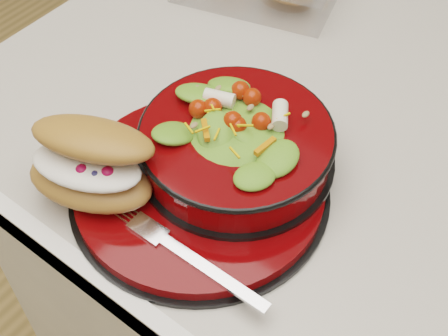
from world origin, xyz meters
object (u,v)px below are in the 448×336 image
Objects in this scene: salad_bowl at (237,139)px; croissant at (91,164)px; island_counter at (378,336)px; dinner_plate at (200,188)px; fork at (192,258)px.

salad_bowl reaches higher than croissant.
island_counter is 0.66m from croissant.
dinner_plate is 1.31× the size of salad_bowl.
dinner_plate is 1.70× the size of fork.
croissant is (-0.30, -0.29, 0.51)m from island_counter.
croissant is (-0.10, -0.13, 0.01)m from salad_bowl.
croissant is 0.91× the size of fork.
croissant is 0.15m from fork.
island_counter is 6.98× the size of fork.
croissant is at bearing -136.53° from island_counter.
island_counter is 0.55m from dinner_plate.
croissant is at bearing 87.25° from fork.
salad_bowl is at bearing 76.78° from dinner_plate.
island_counter is at bearing 22.97° from croissant.
salad_bowl is (0.01, 0.05, 0.05)m from dinner_plate.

